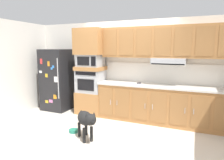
% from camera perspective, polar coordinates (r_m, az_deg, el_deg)
% --- Properties ---
extents(ground_plane, '(9.60, 9.60, 0.00)m').
position_cam_1_polar(ground_plane, '(4.63, 0.27, -13.51)').
color(ground_plane, beige).
extents(back_kitchen_wall, '(6.20, 0.12, 2.50)m').
position_cam_1_polar(back_kitchen_wall, '(5.35, 4.88, 3.34)').
color(back_kitchen_wall, silver).
rests_on(back_kitchen_wall, ground).
extents(side_panel_left, '(0.12, 7.10, 2.50)m').
position_cam_1_polar(side_panel_left, '(5.97, -25.39, 3.10)').
color(side_panel_left, silver).
rests_on(side_panel_left, ground).
extents(refrigerator, '(0.76, 0.73, 1.76)m').
position_cam_1_polar(refrigerator, '(6.00, -15.58, 0.09)').
color(refrigerator, black).
rests_on(refrigerator, ground).
extents(oven_base_cabinet, '(0.74, 0.62, 0.60)m').
position_cam_1_polar(oven_base_cabinet, '(5.57, -5.97, -6.38)').
color(oven_base_cabinet, '#A8703D').
rests_on(oven_base_cabinet, ground).
extents(built_in_oven, '(0.70, 0.62, 0.60)m').
position_cam_1_polar(built_in_oven, '(5.45, -6.09, -0.28)').
color(built_in_oven, '#A8AAAF').
rests_on(built_in_oven, oven_base_cabinet).
extents(appliance_mid_shelf, '(0.74, 0.62, 0.10)m').
position_cam_1_polar(appliance_mid_shelf, '(5.40, -6.14, 3.38)').
color(appliance_mid_shelf, '#A8703D').
rests_on(appliance_mid_shelf, built_in_oven).
extents(microwave, '(0.64, 0.54, 0.32)m').
position_cam_1_polar(microwave, '(5.38, -6.19, 5.61)').
color(microwave, '#A8AAAF').
rests_on(microwave, appliance_mid_shelf).
extents(appliance_upper_cabinet, '(0.74, 0.62, 0.68)m').
position_cam_1_polar(appliance_upper_cabinet, '(5.38, -6.26, 10.93)').
color(appliance_upper_cabinet, '#A8703D').
rests_on(appliance_upper_cabinet, microwave).
extents(lower_cabinet_run, '(3.06, 0.63, 0.88)m').
position_cam_1_polar(lower_cabinet_run, '(4.93, 13.83, -6.95)').
color(lower_cabinet_run, '#A8703D').
rests_on(lower_cabinet_run, ground).
extents(countertop_slab, '(3.10, 0.64, 0.04)m').
position_cam_1_polar(countertop_slab, '(4.83, 14.04, -1.68)').
color(countertop_slab, beige).
rests_on(countertop_slab, lower_cabinet_run).
extents(backsplash_panel, '(3.10, 0.02, 0.50)m').
position_cam_1_polar(backsplash_panel, '(5.07, 14.67, 1.87)').
color(backsplash_panel, silver).
rests_on(backsplash_panel, countertop_slab).
extents(upper_cabinet_with_hood, '(3.06, 0.48, 0.88)m').
position_cam_1_polar(upper_cabinet_with_hood, '(4.87, 14.82, 10.23)').
color(upper_cabinet_with_hood, '#A8703D').
rests_on(upper_cabinet_with_hood, backsplash_panel).
extents(screwdriver, '(0.16, 0.17, 0.03)m').
position_cam_1_polar(screwdriver, '(4.93, 7.82, -0.89)').
color(screwdriver, black).
rests_on(screwdriver, countertop_slab).
extents(dog, '(0.69, 0.60, 0.63)m').
position_cam_1_polar(dog, '(3.92, -7.48, -11.26)').
color(dog, black).
rests_on(dog, ground).
extents(dog_food_bowl, '(0.20, 0.20, 0.06)m').
position_cam_1_polar(dog_food_bowl, '(4.46, -11.03, -14.16)').
color(dog_food_bowl, '#267F66').
rests_on(dog_food_bowl, ground).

